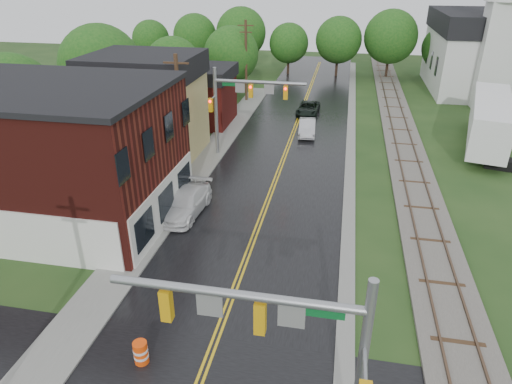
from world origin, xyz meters
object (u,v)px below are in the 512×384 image
(utility_pole_c, at_px, (246,60))
(tree_left_c, at_px, (174,66))
(church, at_px, (480,44))
(sedan_silver, at_px, (307,128))
(tree_left_b, at_px, (102,68))
(semi_trailer, at_px, (490,119))
(utility_pole_b, at_px, (180,116))
(traffic_signal_far, at_px, (242,97))
(tree_left_e, at_px, (232,56))
(brick_building, at_px, (51,154))
(pickup_white, at_px, (186,203))
(tree_left_a, at_px, (14,102))
(traffic_signal_near, at_px, (287,336))
(suv_dark, at_px, (308,109))
(construction_barrel, at_px, (141,353))

(utility_pole_c, bearing_deg, tree_left_c, -149.80)
(church, relative_size, sedan_silver, 4.67)
(church, xyz_separation_m, tree_left_b, (-37.85, -21.84, -0.12))
(utility_pole_c, xyz_separation_m, semi_trailer, (23.67, -10.70, -2.28))
(utility_pole_b, distance_m, tree_left_b, 14.87)
(tree_left_b, bearing_deg, sedan_silver, 4.36)
(traffic_signal_far, bearing_deg, tree_left_c, 128.82)
(utility_pole_c, distance_m, tree_left_e, 2.79)
(utility_pole_b, distance_m, sedan_silver, 14.52)
(brick_building, bearing_deg, semi_trailer, 31.94)
(tree_left_c, distance_m, pickup_white, 25.23)
(church, bearing_deg, tree_left_b, -150.01)
(traffic_signal_far, distance_m, semi_trailer, 21.45)
(tree_left_e, distance_m, pickup_white, 29.80)
(utility_pole_c, bearing_deg, sedan_silver, -52.69)
(tree_left_a, bearing_deg, tree_left_b, 78.69)
(traffic_signal_near, relative_size, utility_pole_c, 0.82)
(tree_left_a, distance_m, tree_left_c, 18.98)
(church, relative_size, traffic_signal_far, 2.72)
(church, distance_m, semi_trailer, 20.95)
(tree_left_a, relative_size, pickup_white, 1.67)
(utility_pole_b, relative_size, sedan_silver, 2.10)
(traffic_signal_near, relative_size, utility_pole_b, 0.82)
(suv_dark, bearing_deg, semi_trailer, -19.94)
(traffic_signal_far, height_order, construction_barrel, traffic_signal_far)
(church, height_order, semi_trailer, church)
(utility_pole_c, distance_m, pickup_white, 27.71)
(traffic_signal_near, distance_m, suv_dark, 38.26)
(utility_pole_b, relative_size, suv_dark, 1.92)
(utility_pole_b, height_order, suv_dark, utility_pole_b)
(traffic_signal_near, height_order, tree_left_c, tree_left_c)
(utility_pole_b, height_order, sedan_silver, utility_pole_b)
(traffic_signal_near, height_order, pickup_white, traffic_signal_near)
(traffic_signal_far, distance_m, construction_barrel, 22.85)
(tree_left_a, bearing_deg, sedan_silver, 28.44)
(brick_building, bearing_deg, tree_left_c, 93.14)
(church, relative_size, semi_trailer, 1.46)
(brick_building, xyz_separation_m, construction_barrel, (9.93, -10.39, -3.64))
(traffic_signal_near, distance_m, construction_barrel, 7.94)
(sedan_silver, bearing_deg, construction_barrel, -101.66)
(brick_building, height_order, traffic_signal_near, brick_building)
(utility_pole_c, bearing_deg, tree_left_b, -132.39)
(tree_left_a, xyz_separation_m, tree_left_b, (2.00, 10.00, 0.60))
(tree_left_c, xyz_separation_m, semi_trailer, (30.72, -6.60, -2.07))
(traffic_signal_near, bearing_deg, utility_pole_c, 103.74)
(tree_left_b, relative_size, pickup_white, 1.87)
(suv_dark, xyz_separation_m, sedan_silver, (0.51, -6.56, 0.05))
(traffic_signal_far, relative_size, tree_left_b, 0.76)
(brick_building, relative_size, pickup_white, 2.76)
(tree_left_c, height_order, sedan_silver, tree_left_c)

